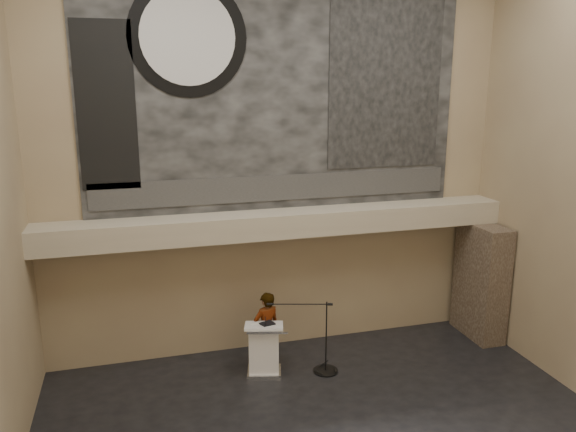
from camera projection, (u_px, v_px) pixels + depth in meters
name	position (u px, v px, depth m)	size (l,w,h in m)	color
wall_back	(278.00, 159.00, 11.92)	(10.00, 0.02, 8.50)	#8F775A
wall_front	(534.00, 297.00, 4.44)	(10.00, 0.02, 8.50)	#8F775A
soffit	(283.00, 223.00, 11.85)	(10.00, 0.80, 0.50)	tan
sprinkler_left	(208.00, 242.00, 11.45)	(0.04, 0.04, 0.06)	#B2893D
sprinkler_right	(367.00, 230.00, 12.37)	(0.04, 0.04, 0.06)	#B2893D
banner	(278.00, 90.00, 11.54)	(8.00, 0.05, 5.00)	black
banner_text_strip	(279.00, 188.00, 11.99)	(7.76, 0.02, 0.55)	#2E2E2E
banner_clock_rim	(188.00, 37.00, 10.79)	(2.30, 2.30, 0.02)	black
banner_clock_face	(188.00, 37.00, 10.77)	(1.84, 1.84, 0.02)	silver
banner_building_print	(386.00, 84.00, 12.11)	(2.60, 0.02, 3.60)	black
banner_brick_print	(106.00, 107.00, 10.68)	(1.10, 0.02, 3.20)	black
stone_pier	(481.00, 281.00, 13.04)	(0.60, 1.40, 2.70)	#413328
lectern	(264.00, 349.00, 11.45)	(0.88, 0.72, 1.14)	silver
binder	(267.00, 324.00, 11.30)	(0.27, 0.21, 0.04)	black
papers	(258.00, 326.00, 11.23)	(0.22, 0.31, 0.01)	silver
speaker_person	(266.00, 329.00, 11.73)	(0.60, 0.39, 1.64)	white
mic_stand	(324.00, 361.00, 11.62)	(1.42, 0.60, 1.55)	black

